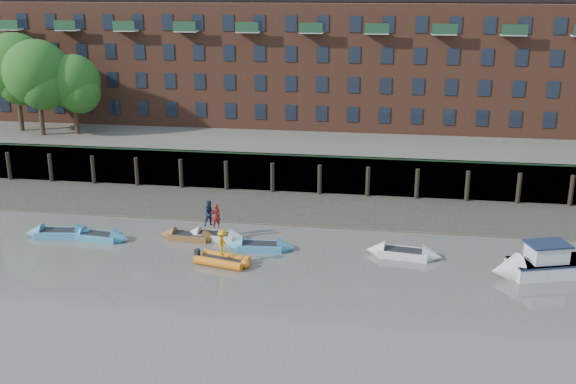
% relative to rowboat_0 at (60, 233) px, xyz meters
% --- Properties ---
extents(ground, '(220.00, 220.00, 0.00)m').
position_rel_rowboat_0_xyz_m(ground, '(14.88, -9.27, -0.25)').
color(ground, '#666058').
rests_on(ground, ground).
extents(foreshore, '(110.00, 8.00, 0.50)m').
position_rel_rowboat_0_xyz_m(foreshore, '(14.88, 8.73, -0.25)').
color(foreshore, '#3D382F').
rests_on(foreshore, ground).
extents(mud_band, '(110.00, 1.60, 0.10)m').
position_rel_rowboat_0_xyz_m(mud_band, '(14.88, 5.33, -0.25)').
color(mud_band, '#4C4336').
rests_on(mud_band, ground).
extents(river_wall, '(110.00, 1.23, 3.30)m').
position_rel_rowboat_0_xyz_m(river_wall, '(14.88, 13.11, 1.34)').
color(river_wall, '#2D2A26').
rests_on(river_wall, ground).
extents(bank_terrace, '(110.00, 28.00, 3.20)m').
position_rel_rowboat_0_xyz_m(bank_terrace, '(14.88, 26.73, 1.35)').
color(bank_terrace, '#5E594D').
rests_on(bank_terrace, ground).
extents(apartment_terrace, '(80.60, 15.56, 20.98)m').
position_rel_rowboat_0_xyz_m(apartment_terrace, '(14.88, 27.73, 12.57)').
color(apartment_terrace, brown).
rests_on(apartment_terrace, bank_terrace).
extents(tree_cluster, '(11.76, 7.74, 9.40)m').
position_rel_rowboat_0_xyz_m(tree_cluster, '(-10.74, 18.08, 8.75)').
color(tree_cluster, '#3A281C').
rests_on(tree_cluster, bank_terrace).
extents(rowboat_0, '(5.10, 2.09, 1.44)m').
position_rel_rowboat_0_xyz_m(rowboat_0, '(0.00, 0.00, 0.00)').
color(rowboat_0, teal).
rests_on(rowboat_0, ground).
extents(rowboat_1, '(4.61, 1.72, 1.31)m').
position_rel_rowboat_0_xyz_m(rowboat_1, '(2.92, -0.13, -0.02)').
color(rowboat_1, teal).
rests_on(rowboat_1, ground).
extents(rowboat_2, '(4.38, 1.51, 1.25)m').
position_rel_rowboat_0_xyz_m(rowboat_2, '(9.12, 0.89, -0.03)').
color(rowboat_2, brown).
rests_on(rowboat_2, ground).
extents(rowboat_3, '(4.53, 1.60, 1.29)m').
position_rel_rowboat_0_xyz_m(rowboat_3, '(10.86, 1.20, -0.02)').
color(rowboat_3, silver).
rests_on(rowboat_3, ground).
extents(rowboat_4, '(4.71, 1.64, 1.34)m').
position_rel_rowboat_0_xyz_m(rowboat_4, '(14.34, -0.23, -0.02)').
color(rowboat_4, teal).
rests_on(rowboat_4, ground).
extents(rowboat_6, '(5.03, 2.03, 1.42)m').
position_rel_rowboat_0_xyz_m(rowboat_6, '(23.75, 0.04, -0.00)').
color(rowboat_6, silver).
rests_on(rowboat_6, ground).
extents(rib_tender, '(3.66, 2.39, 0.62)m').
position_rel_rowboat_0_xyz_m(rib_tender, '(12.56, -2.93, 0.01)').
color(rib_tender, orange).
rests_on(rib_tender, ground).
extents(motor_launch, '(6.77, 3.97, 2.65)m').
position_rel_rowboat_0_xyz_m(motor_launch, '(31.61, -1.68, 0.42)').
color(motor_launch, silver).
rests_on(motor_launch, ground).
extents(person_rower_a, '(0.75, 0.66, 1.73)m').
position_rel_rowboat_0_xyz_m(person_rower_a, '(10.98, 1.17, 1.48)').
color(person_rower_a, maroon).
rests_on(person_rower_a, rowboat_3).
extents(person_rower_b, '(1.12, 1.06, 1.83)m').
position_rel_rowboat_0_xyz_m(person_rower_b, '(10.48, 1.46, 1.53)').
color(person_rower_b, '#19233F').
rests_on(person_rower_b, rowboat_3).
extents(person_rib_crew, '(0.65, 1.12, 1.72)m').
position_rel_rowboat_0_xyz_m(person_rib_crew, '(12.47, -2.93, 1.18)').
color(person_rib_crew, orange).
rests_on(person_rib_crew, rib_tender).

